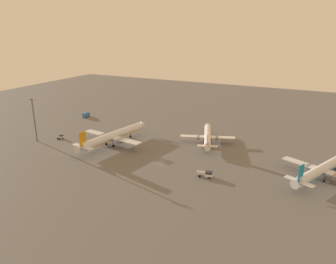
# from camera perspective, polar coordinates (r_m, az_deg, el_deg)

# --- Properties ---
(ground_plane) EXTENTS (416.00, 416.00, 0.00)m
(ground_plane) POSITION_cam_1_polar(r_m,az_deg,el_deg) (138.57, -1.29, -5.46)
(ground_plane) COLOR #605E5B
(airplane_terminal_side) EXTENTS (35.61, 45.56, 11.71)m
(airplane_terminal_side) POSITION_cam_1_polar(r_m,az_deg,el_deg) (159.85, -9.91, -0.76)
(airplane_terminal_side) COLOR silver
(airplane_terminal_side) RESTS_ON ground
(airplane_far_stand) EXTENTS (30.36, 38.42, 10.46)m
(airplane_far_stand) POSITION_cam_1_polar(r_m,az_deg,el_deg) (136.13, 25.83, -6.02)
(airplane_far_stand) COLOR silver
(airplane_far_stand) RESTS_ON ground
(airplane_mid_apron) EXTENTS (26.90, 34.18, 9.04)m
(airplane_mid_apron) POSITION_cam_1_polar(r_m,az_deg,el_deg) (161.77, 7.07, -0.77)
(airplane_mid_apron) COLOR silver
(airplane_mid_apron) RESTS_ON ground
(pushback_tug) EXTENTS (2.16, 3.27, 2.05)m
(pushback_tug) POSITION_cam_1_polar(r_m,az_deg,el_deg) (176.36, -18.56, -0.81)
(pushback_tug) COLOR white
(pushback_tug) RESTS_ON ground
(catering_truck) EXTENTS (3.25, 5.96, 3.05)m
(catering_truck) POSITION_cam_1_polar(r_m,az_deg,el_deg) (214.69, -14.44, 3.01)
(catering_truck) COLOR #3372BF
(catering_truck) RESTS_ON ground
(fuel_truck) EXTENTS (6.60, 3.45, 2.35)m
(fuel_truck) POSITION_cam_1_polar(r_m,az_deg,el_deg) (125.97, 6.68, -7.42)
(fuel_truck) COLOR white
(fuel_truck) RESTS_ON ground
(apron_light_west) EXTENTS (4.80, 0.90, 22.38)m
(apron_light_west) POSITION_cam_1_polar(r_m,az_deg,el_deg) (173.80, -22.83, 2.54)
(apron_light_west) COLOR slate
(apron_light_west) RESTS_ON ground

